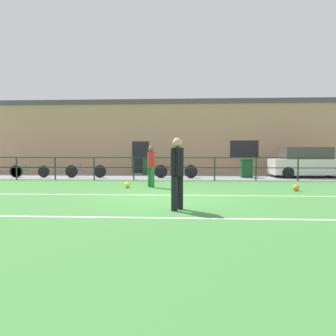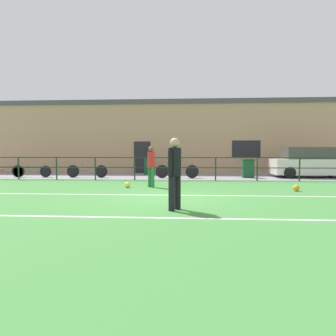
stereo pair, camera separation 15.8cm
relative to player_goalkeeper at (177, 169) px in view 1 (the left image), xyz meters
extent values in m
cube|color=#42843D|center=(-0.36, 1.81, -1.00)|extent=(60.00, 44.00, 0.04)
cube|color=white|center=(-0.36, 2.54, -0.98)|extent=(36.00, 0.11, 0.00)
cube|color=white|center=(-0.36, -0.91, -0.98)|extent=(36.00, 0.11, 0.00)
cube|color=gray|center=(-0.36, 10.31, -0.97)|extent=(48.00, 5.00, 0.02)
cylinder|color=#193823|center=(-8.36, 7.81, -0.41)|extent=(0.07, 0.07, 1.15)
cylinder|color=#193823|center=(-6.36, 7.81, -0.41)|extent=(0.07, 0.07, 1.15)
cylinder|color=#193823|center=(-4.36, 7.81, -0.41)|extent=(0.07, 0.07, 1.15)
cylinder|color=#193823|center=(-2.36, 7.81, -0.41)|extent=(0.07, 0.07, 1.15)
cylinder|color=#193823|center=(-0.36, 7.81, -0.41)|extent=(0.07, 0.07, 1.15)
cylinder|color=#193823|center=(1.64, 7.81, -0.41)|extent=(0.07, 0.07, 1.15)
cylinder|color=#193823|center=(3.64, 7.81, -0.41)|extent=(0.07, 0.07, 1.15)
cylinder|color=#193823|center=(5.64, 7.81, -0.41)|extent=(0.07, 0.07, 1.15)
cube|color=#193823|center=(-0.36, 7.81, 0.15)|extent=(36.00, 0.04, 0.04)
cube|color=#193823|center=(-0.36, 7.81, -0.35)|extent=(36.00, 0.04, 0.04)
cube|color=tan|center=(-0.36, 14.01, 1.29)|extent=(28.00, 2.40, 4.55)
cube|color=#232328|center=(-2.74, 12.79, 0.07)|extent=(1.10, 0.04, 2.10)
cube|color=#232328|center=(4.01, 12.79, 0.62)|extent=(1.80, 0.04, 1.10)
cube|color=#4C4C51|center=(-0.36, 14.01, 3.72)|extent=(28.00, 2.56, 0.30)
cylinder|color=black|center=(-0.07, -0.11, -0.57)|extent=(0.15, 0.15, 0.82)
cylinder|color=black|center=(0.07, 0.11, -0.57)|extent=(0.15, 0.15, 0.82)
cylinder|color=black|center=(0.00, 0.00, 0.18)|extent=(0.30, 0.30, 0.68)
sphere|color=tan|center=(0.00, 0.00, 0.63)|extent=(0.23, 0.23, 0.23)
cylinder|color=black|center=(-0.10, -0.16, 0.16)|extent=(0.11, 0.11, 0.61)
cylinder|color=black|center=(0.10, 0.16, 0.16)|extent=(0.11, 0.11, 0.61)
cylinder|color=#237038|center=(-1.23, 4.88, -0.60)|extent=(0.14, 0.14, 0.77)
cylinder|color=#237038|center=(-1.08, 4.68, -0.60)|extent=(0.14, 0.14, 0.77)
cylinder|color=red|center=(-1.16, 4.78, 0.11)|extent=(0.29, 0.29, 0.64)
sphere|color=brown|center=(-1.16, 4.78, 0.54)|extent=(0.22, 0.22, 0.22)
cylinder|color=red|center=(-1.26, 4.92, 0.09)|extent=(0.10, 0.10, 0.57)
cylinder|color=red|center=(-1.05, 4.64, 0.09)|extent=(0.10, 0.10, 0.57)
sphere|color=orange|center=(4.16, 3.86, -0.86)|extent=(0.23, 0.23, 0.23)
sphere|color=#E5E04C|center=(-2.07, 4.55, -0.87)|extent=(0.22, 0.22, 0.22)
cube|color=silver|center=(7.00, 9.96, -0.38)|extent=(4.10, 1.75, 0.84)
cube|color=#43413E|center=(6.79, 9.96, 0.36)|extent=(2.46, 1.47, 0.64)
cylinder|color=black|center=(5.60, 9.12, -0.66)|extent=(0.60, 0.18, 0.60)
cylinder|color=black|center=(5.60, 10.79, -0.66)|extent=(0.60, 0.18, 0.60)
cylinder|color=black|center=(8.39, 10.79, -0.66)|extent=(0.60, 0.18, 0.60)
cylinder|color=black|center=(-5.97, 9.01, -0.63)|extent=(0.67, 0.04, 0.67)
cylinder|color=black|center=(-4.40, 9.01, -0.63)|extent=(0.67, 0.04, 0.67)
cube|color=#234C99|center=(-5.18, 9.01, -0.41)|extent=(1.22, 0.04, 0.04)
cube|color=#234C99|center=(-5.57, 9.01, -0.52)|extent=(0.76, 0.03, 0.24)
cylinder|color=#234C99|center=(-5.46, 9.01, -0.31)|extent=(0.03, 0.03, 0.20)
cylinder|color=#234C99|center=(-4.40, 9.01, -0.34)|extent=(0.03, 0.03, 0.28)
cylinder|color=black|center=(-9.02, 9.01, -0.65)|extent=(0.63, 0.04, 0.63)
cylinder|color=black|center=(-7.51, 9.01, -0.65)|extent=(0.63, 0.04, 0.63)
cube|color=#1E6633|center=(-8.27, 9.01, -0.44)|extent=(1.18, 0.04, 0.04)
cube|color=#1E6633|center=(-8.64, 9.01, -0.54)|extent=(0.74, 0.03, 0.23)
cylinder|color=#1E6633|center=(-8.53, 9.01, -0.34)|extent=(0.03, 0.03, 0.20)
cylinder|color=#1E6633|center=(-7.51, 9.01, -0.37)|extent=(0.03, 0.03, 0.28)
cylinder|color=black|center=(-1.09, 8.98, -0.61)|extent=(0.70, 0.04, 0.70)
cylinder|color=black|center=(0.51, 8.98, -0.61)|extent=(0.70, 0.04, 0.70)
cube|color=black|center=(-0.29, 8.98, -0.39)|extent=(1.25, 0.04, 0.04)
cube|color=black|center=(-0.69, 8.98, -0.50)|extent=(0.78, 0.03, 0.25)
cylinder|color=black|center=(-0.57, 8.98, -0.29)|extent=(0.03, 0.03, 0.20)
cylinder|color=black|center=(0.51, 8.98, -0.32)|extent=(0.03, 0.03, 0.28)
cylinder|color=black|center=(-9.11, 9.01, -0.64)|extent=(0.64, 0.04, 0.64)
cube|color=maroon|center=(-9.87, 9.01, -0.43)|extent=(1.18, 0.04, 0.04)
cylinder|color=maroon|center=(-9.11, 9.01, -0.36)|extent=(0.03, 0.03, 0.28)
cube|color=#194C28|center=(-2.07, 11.37, -0.47)|extent=(0.60, 0.51, 0.99)
cube|color=#143D20|center=(-2.07, 11.37, 0.07)|extent=(0.64, 0.54, 0.08)
cube|color=#194C28|center=(3.52, 9.54, -0.50)|extent=(0.58, 0.49, 0.92)
cube|color=#143D20|center=(3.52, 9.54, 0.00)|extent=(0.62, 0.52, 0.08)
camera|label=1|loc=(0.18, -7.32, 0.40)|focal=32.88mm
camera|label=2|loc=(0.34, -7.31, 0.40)|focal=32.88mm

